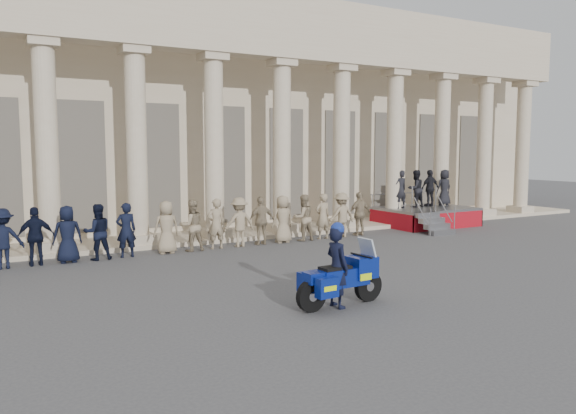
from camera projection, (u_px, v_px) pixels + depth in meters
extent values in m
plane|color=#444446|center=(304.00, 302.00, 11.60)|extent=(90.00, 90.00, 0.00)
cube|color=#C1AF91|center=(124.00, 117.00, 24.12)|extent=(40.00, 10.00, 9.00)
cube|color=#C1AF91|center=(171.00, 239.00, 19.20)|extent=(40.00, 2.60, 0.15)
cube|color=#C1AF91|center=(174.00, 34.00, 17.82)|extent=(35.80, 1.00, 1.00)
cube|color=#C1AF91|center=(51.00, 246.00, 16.58)|extent=(0.90, 0.90, 0.30)
cylinder|color=#C1AF91|center=(47.00, 145.00, 16.27)|extent=(0.64, 0.64, 5.60)
cube|color=#C1AF91|center=(42.00, 42.00, 15.97)|extent=(0.85, 0.85, 0.24)
cube|color=#C1AF91|center=(139.00, 239.00, 17.85)|extent=(0.90, 0.90, 0.30)
cylinder|color=#C1AF91|center=(137.00, 146.00, 17.55)|extent=(0.64, 0.64, 5.60)
cube|color=#C1AF91|center=(134.00, 50.00, 17.25)|extent=(0.85, 0.85, 0.24)
cube|color=#C1AF91|center=(215.00, 233.00, 19.13)|extent=(0.90, 0.90, 0.30)
cylinder|color=#C1AF91|center=(214.00, 146.00, 18.82)|extent=(0.64, 0.64, 5.60)
cube|color=#C1AF91|center=(213.00, 57.00, 18.52)|extent=(0.85, 0.85, 0.24)
cube|color=#C1AF91|center=(282.00, 228.00, 20.40)|extent=(0.90, 0.90, 0.30)
cylinder|color=#C1AF91|center=(282.00, 146.00, 20.10)|extent=(0.64, 0.64, 5.60)
cube|color=#C1AF91|center=(282.00, 63.00, 19.80)|extent=(0.85, 0.85, 0.24)
cube|color=#C1AF91|center=(341.00, 223.00, 21.68)|extent=(0.90, 0.90, 0.30)
cylinder|color=#C1AF91|center=(341.00, 146.00, 21.37)|extent=(0.64, 0.64, 5.60)
cube|color=#C1AF91|center=(342.00, 68.00, 21.07)|extent=(0.85, 0.85, 0.24)
cube|color=#C1AF91|center=(393.00, 219.00, 22.95)|extent=(0.90, 0.90, 0.30)
cylinder|color=#C1AF91|center=(394.00, 146.00, 22.65)|extent=(0.64, 0.64, 5.60)
cube|color=#C1AF91|center=(396.00, 73.00, 22.35)|extent=(0.85, 0.85, 0.24)
cube|color=#C1AF91|center=(440.00, 215.00, 24.23)|extent=(0.90, 0.90, 0.30)
cylinder|color=#C1AF91|center=(442.00, 147.00, 23.92)|extent=(0.64, 0.64, 5.60)
cube|color=#C1AF91|center=(444.00, 77.00, 23.62)|extent=(0.85, 0.85, 0.24)
cube|color=#C1AF91|center=(482.00, 212.00, 25.50)|extent=(0.90, 0.90, 0.30)
cylinder|color=#C1AF91|center=(484.00, 147.00, 25.20)|extent=(0.64, 0.64, 5.60)
cube|color=#C1AF91|center=(487.00, 81.00, 24.90)|extent=(0.85, 0.85, 0.24)
cube|color=#C1AF91|center=(520.00, 209.00, 26.78)|extent=(0.90, 0.90, 0.30)
cylinder|color=#C1AF91|center=(523.00, 147.00, 26.47)|extent=(0.64, 0.64, 5.60)
cube|color=#C1AF91|center=(525.00, 84.00, 26.17)|extent=(0.85, 0.85, 0.24)
cube|color=black|center=(83.00, 167.00, 18.73)|extent=(1.30, 0.12, 4.20)
cube|color=black|center=(159.00, 166.00, 20.01)|extent=(1.30, 0.12, 4.20)
cube|color=black|center=(226.00, 165.00, 21.28)|extent=(1.30, 0.12, 4.20)
cube|color=black|center=(286.00, 164.00, 22.56)|extent=(1.30, 0.12, 4.20)
cube|color=black|center=(339.00, 163.00, 23.83)|extent=(1.30, 0.12, 4.20)
cube|color=black|center=(387.00, 162.00, 25.11)|extent=(1.30, 0.12, 4.20)
cube|color=black|center=(430.00, 162.00, 26.38)|extent=(1.30, 0.12, 4.20)
cube|color=black|center=(469.00, 161.00, 27.66)|extent=(1.30, 0.12, 4.20)
imported|color=black|center=(3.00, 239.00, 14.72)|extent=(1.03, 0.59, 1.60)
imported|color=black|center=(36.00, 236.00, 15.11)|extent=(0.94, 0.39, 1.60)
imported|color=black|center=(67.00, 234.00, 15.51)|extent=(0.78, 0.51, 1.60)
imported|color=black|center=(98.00, 232.00, 15.90)|extent=(0.78, 0.61, 1.60)
imported|color=black|center=(126.00, 230.00, 16.29)|extent=(0.58, 0.38, 1.60)
imported|color=gray|center=(166.00, 227.00, 16.88)|extent=(0.78, 0.51, 1.60)
imported|color=gray|center=(192.00, 225.00, 17.28)|extent=(0.78, 0.61, 1.60)
imported|color=gray|center=(216.00, 224.00, 17.67)|extent=(0.58, 0.38, 1.60)
imported|color=gray|center=(239.00, 222.00, 18.06)|extent=(1.03, 0.59, 1.60)
imported|color=gray|center=(261.00, 221.00, 18.46)|extent=(0.94, 0.39, 1.60)
imported|color=gray|center=(283.00, 219.00, 18.85)|extent=(0.78, 0.51, 1.60)
imported|color=gray|center=(303.00, 218.00, 19.24)|extent=(0.78, 0.61, 1.60)
imported|color=gray|center=(323.00, 216.00, 19.64)|extent=(0.58, 0.38, 1.60)
imported|color=gray|center=(342.00, 215.00, 20.03)|extent=(1.03, 0.59, 1.60)
imported|color=gray|center=(360.00, 214.00, 20.42)|extent=(0.94, 0.39, 1.60)
cube|color=gray|center=(426.00, 208.00, 23.15)|extent=(3.74, 2.67, 0.10)
cube|color=maroon|center=(449.00, 221.00, 22.05)|extent=(3.74, 0.04, 0.66)
cube|color=maroon|center=(391.00, 220.00, 22.28)|extent=(0.04, 2.67, 0.66)
cube|color=maroon|center=(458.00, 215.00, 24.09)|extent=(0.04, 2.67, 0.66)
cube|color=gray|center=(442.00, 232.00, 20.66)|extent=(1.10, 0.28, 0.19)
cube|color=gray|center=(437.00, 226.00, 20.88)|extent=(1.10, 0.28, 0.19)
cube|color=gray|center=(432.00, 220.00, 21.10)|extent=(1.10, 0.28, 0.19)
cube|color=gray|center=(427.00, 215.00, 21.32)|extent=(1.10, 0.28, 0.19)
cylinder|color=gray|center=(405.00, 193.00, 24.20)|extent=(3.74, 0.04, 0.04)
imported|color=black|center=(401.00, 189.00, 22.65)|extent=(0.56, 0.37, 1.54)
imported|color=black|center=(416.00, 189.00, 23.04)|extent=(0.75, 0.58, 1.54)
imported|color=black|center=(430.00, 188.00, 23.43)|extent=(0.90, 0.37, 1.54)
imported|color=black|center=(444.00, 187.00, 23.83)|extent=(0.75, 0.49, 1.54)
cylinder|color=black|center=(368.00, 286.00, 11.61)|extent=(0.64, 0.17, 0.63)
cylinder|color=black|center=(311.00, 296.00, 10.83)|extent=(0.64, 0.17, 0.63)
cube|color=navy|center=(343.00, 277.00, 11.22)|extent=(1.13, 0.47, 0.36)
cube|color=navy|center=(361.00, 267.00, 11.46)|extent=(0.56, 0.53, 0.43)
cube|color=silver|center=(361.00, 277.00, 11.49)|extent=(0.23, 0.30, 0.12)
cube|color=#B2BFCC|center=(368.00, 250.00, 11.52)|extent=(0.22, 0.45, 0.51)
cube|color=black|center=(335.00, 269.00, 11.10)|extent=(0.64, 0.36, 0.10)
cube|color=navy|center=(313.00, 278.00, 10.82)|extent=(0.35, 0.35, 0.21)
cube|color=navy|center=(327.00, 287.00, 10.63)|extent=(0.44, 0.24, 0.38)
cube|color=#D1F40C|center=(327.00, 287.00, 10.63)|extent=(0.30, 0.25, 0.10)
cube|color=navy|center=(308.00, 281.00, 11.15)|extent=(0.44, 0.24, 0.38)
cube|color=#D1F40C|center=(308.00, 281.00, 11.15)|extent=(0.30, 0.25, 0.10)
cylinder|color=silver|center=(316.00, 293.00, 11.19)|extent=(0.58, 0.13, 0.10)
cylinder|color=black|center=(361.00, 256.00, 11.44)|extent=(0.07, 0.67, 0.03)
imported|color=black|center=(337.00, 267.00, 11.12)|extent=(0.42, 0.61, 1.62)
sphere|color=navy|center=(337.00, 229.00, 11.04)|extent=(0.28, 0.28, 0.28)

